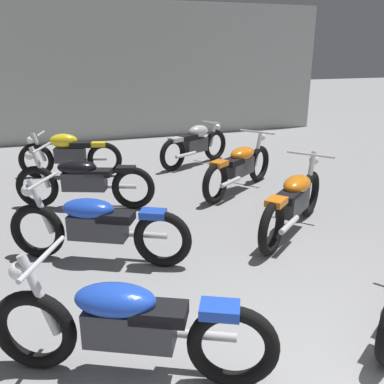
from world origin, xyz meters
TOP-DOWN VIEW (x-y plane):
  - back_wall at (0.00, 10.24)m, footprint 12.54×0.24m
  - motorcycle_left_row_0 at (-1.36, 1.07)m, footprint 1.99×1.13m
  - motorcycle_left_row_1 at (-1.33, 3.01)m, footprint 1.96×1.16m
  - motorcycle_left_row_2 at (-1.28, 4.89)m, footprint 2.06×1.00m
  - motorcycle_left_row_3 at (-1.35, 6.75)m, footprint 1.93×0.68m
  - motorcycle_right_row_1 at (1.26, 3.00)m, footprint 1.76×1.44m
  - motorcycle_right_row_2 at (1.34, 4.85)m, footprint 1.85×1.32m
  - motorcycle_right_row_3 at (1.23, 6.78)m, footprint 1.82×0.97m

SIDE VIEW (x-z plane):
  - motorcycle_left_row_0 at x=-1.36m, z-range -0.04..0.94m
  - motorcycle_left_row_1 at x=-1.33m, z-range -0.04..0.94m
  - motorcycle_left_row_2 at x=-1.28m, z-range -0.04..0.94m
  - motorcycle_right_row_1 at x=1.26m, z-range -0.04..0.94m
  - motorcycle_right_row_2 at x=1.34m, z-range -0.04..0.94m
  - motorcycle_left_row_3 at x=-1.35m, z-range 0.02..0.90m
  - motorcycle_right_row_3 at x=1.23m, z-range 0.02..0.90m
  - back_wall at x=0.00m, z-range 0.00..3.60m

